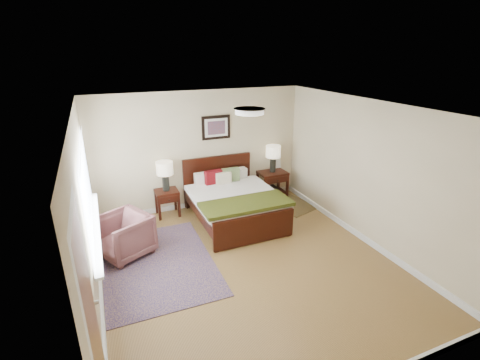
{
  "coord_description": "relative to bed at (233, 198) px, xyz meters",
  "views": [
    {
      "loc": [
        -1.98,
        -4.37,
        3.26
      ],
      "look_at": [
        0.29,
        1.03,
        1.05
      ],
      "focal_mm": 26.0,
      "sensor_mm": 36.0,
      "label": 1
    }
  ],
  "objects": [
    {
      "name": "right_wall",
      "position": [
        1.9,
        -1.52,
        0.75
      ],
      "size": [
        0.04,
        5.0,
        2.5
      ],
      "primitive_type": "cube",
      "color": "beige",
      "rests_on": "ground"
    },
    {
      "name": "door",
      "position": [
        -2.58,
        -3.26,
        0.57
      ],
      "size": [
        0.06,
        1.0,
        2.18
      ],
      "color": "silver",
      "rests_on": "ground"
    },
    {
      "name": "nightstand_left",
      "position": [
        -1.17,
        0.73,
        -0.07
      ],
      "size": [
        0.46,
        0.42,
        0.55
      ],
      "color": "black",
      "rests_on": "ground"
    },
    {
      "name": "nightstand_right",
      "position": [
        1.27,
        0.74,
        -0.11
      ],
      "size": [
        0.63,
        0.47,
        0.62
      ],
      "color": "black",
      "rests_on": "ground"
    },
    {
      "name": "armchair",
      "position": [
        -2.15,
        -0.47,
        -0.14
      ],
      "size": [
        1.06,
        1.05,
        0.72
      ],
      "primitive_type": "imported",
      "rotation": [
        0.0,
        0.0,
        -1.1
      ],
      "color": "brown",
      "rests_on": "ground"
    },
    {
      "name": "window",
      "position": [
        -2.55,
        -0.82,
        0.88
      ],
      "size": [
        0.11,
        2.72,
        1.32
      ],
      "color": "silver",
      "rests_on": "left_wall"
    },
    {
      "name": "left_wall",
      "position": [
        -2.6,
        -1.52,
        0.75
      ],
      "size": [
        0.04,
        5.0,
        2.5
      ],
      "primitive_type": "cube",
      "color": "beige",
      "rests_on": "ground"
    },
    {
      "name": "lamp_left",
      "position": [
        -1.17,
        0.75,
        0.48
      ],
      "size": [
        0.33,
        0.33,
        0.61
      ],
      "color": "black",
      "rests_on": "nightstand_left"
    },
    {
      "name": "lamp_right",
      "position": [
        1.27,
        0.75,
        0.55
      ],
      "size": [
        0.33,
        0.33,
        0.61
      ],
      "color": "black",
      "rests_on": "nightstand_right"
    },
    {
      "name": "ceil_fixture",
      "position": [
        -0.35,
        -1.52,
        1.97
      ],
      "size": [
        0.44,
        0.44,
        0.08
      ],
      "color": "white",
      "rests_on": "ceiling"
    },
    {
      "name": "bed",
      "position": [
        0.0,
        0.0,
        0.0
      ],
      "size": [
        1.66,
        2.0,
        1.08
      ],
      "color": "black",
      "rests_on": "ground"
    },
    {
      "name": "floor",
      "position": [
        -0.35,
        -1.52,
        -0.5
      ],
      "size": [
        5.0,
        5.0,
        0.0
      ],
      "primitive_type": "plane",
      "color": "olive",
      "rests_on": "ground"
    },
    {
      "name": "front_wall",
      "position": [
        -0.35,
        -4.02,
        0.75
      ],
      "size": [
        4.5,
        0.04,
        2.5
      ],
      "primitive_type": "cube",
      "color": "beige",
      "rests_on": "ground"
    },
    {
      "name": "wall_art",
      "position": [
        0.0,
        0.95,
        1.22
      ],
      "size": [
        0.62,
        0.05,
        0.5
      ],
      "color": "black",
      "rests_on": "back_wall"
    },
    {
      "name": "rug_persian",
      "position": [
        -1.7,
        -0.97,
        -0.49
      ],
      "size": [
        1.72,
        2.41,
        0.01
      ],
      "primitive_type": "cube",
      "rotation": [
        0.0,
        0.0,
        -0.01
      ],
      "color": "#0D0D42",
      "rests_on": "ground"
    },
    {
      "name": "back_wall",
      "position": [
        -0.35,
        0.98,
        0.75
      ],
      "size": [
        4.5,
        0.04,
        2.5
      ],
      "primitive_type": "cube",
      "color": "beige",
      "rests_on": "ground"
    },
    {
      "name": "ceiling",
      "position": [
        -0.35,
        -1.52,
        2.0
      ],
      "size": [
        4.5,
        5.0,
        0.02
      ],
      "primitive_type": "cube",
      "color": "white",
      "rests_on": "back_wall"
    },
    {
      "name": "rug_navy",
      "position": [
        1.45,
        0.28,
        -0.49
      ],
      "size": [
        1.12,
        1.39,
        0.01
      ],
      "primitive_type": "cube",
      "rotation": [
        0.0,
        0.0,
        0.29
      ],
      "color": "black",
      "rests_on": "ground"
    }
  ]
}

